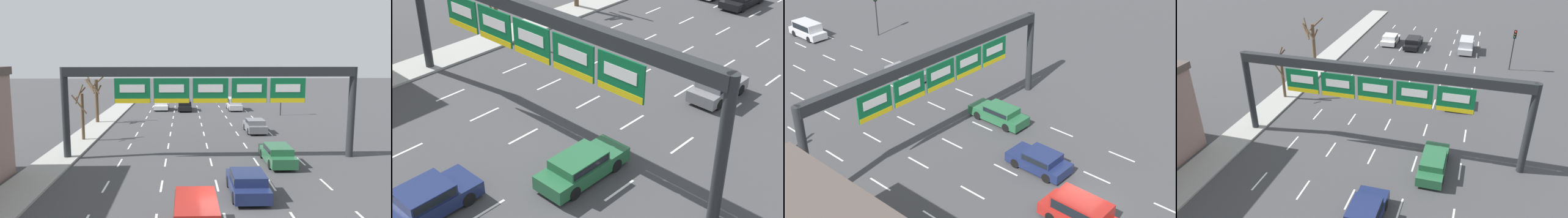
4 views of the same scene
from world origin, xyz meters
The scene contains 6 objects.
lane_dashes centered at (0.00, 13.50, 0.00)m, with size 13.32×67.00×0.01m.
sign_gantry centered at (0.00, 12.21, 5.50)m, with size 21.93×0.70×6.83m.
car_green centered at (4.71, 10.50, 0.73)m, with size 1.81×4.74×1.36m.
car_navy centered at (1.55, 4.36, 0.73)m, with size 1.97×4.26×1.36m.
car_grey centered at (5.17, 21.59, 0.72)m, with size 1.86×3.99×1.35m.
tree_bare_closest centered at (-11.10, 18.23, 2.58)m, with size 1.40×1.54×4.95m.
Camera 2 is at (18.87, -4.24, 15.60)m, focal length 50.00 mm.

